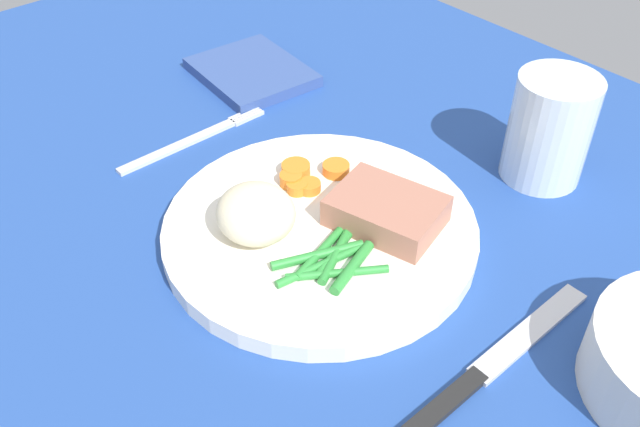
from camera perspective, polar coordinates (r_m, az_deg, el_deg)
dining_table at (r=57.49cm, az=-1.75°, el=-3.23°), size 120.00×90.00×2.00cm
dinner_plate at (r=56.81cm, az=0.00°, el=-1.38°), size 25.74×25.74×1.60cm
meat_portion at (r=55.77cm, az=5.49°, el=0.22°), size 10.02×8.44×2.47cm
mashed_potatoes at (r=54.12cm, az=-5.31°, el=0.01°), size 6.47×6.15×4.27cm
carrot_slices at (r=60.34cm, az=-1.13°, el=3.12°), size 4.74×6.37×1.09cm
green_beans at (r=52.76cm, az=1.05°, el=-3.70°), size 6.60×10.07×0.85cm
fork at (r=69.27cm, az=-10.48°, el=5.98°), size 1.44×16.60×0.40cm
knife at (r=49.48cm, az=13.61°, el=-12.31°), size 1.70×20.50×0.64cm
water_glass at (r=64.78cm, az=18.26°, el=6.11°), size 7.24×7.24×9.87cm
napkin at (r=79.07cm, az=-5.66°, el=11.51°), size 13.60×11.59×1.26cm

